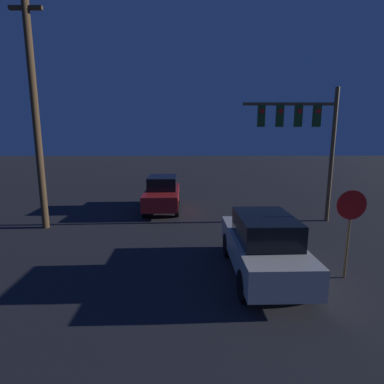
{
  "coord_description": "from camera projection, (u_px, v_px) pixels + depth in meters",
  "views": [
    {
      "loc": [
        -0.06,
        1.3,
        3.85
      ],
      "look_at": [
        0.0,
        11.88,
        1.86
      ],
      "focal_mm": 28.0,
      "sensor_mm": 36.0,
      "label": 1
    }
  ],
  "objects": [
    {
      "name": "traffic_signal_mast",
      "position": [
        305.0,
        129.0,
        13.02
      ],
      "size": [
        4.1,
        0.3,
        5.9
      ],
      "color": "brown",
      "rests_on": "ground_plane"
    },
    {
      "name": "car_far",
      "position": [
        162.0,
        193.0,
        15.63
      ],
      "size": [
        1.82,
        4.36,
        1.76
      ],
      "rotation": [
        0.0,
        0.0,
        3.17
      ],
      "color": "#B21E1E",
      "rests_on": "ground_plane"
    },
    {
      "name": "stop_sign",
      "position": [
        350.0,
        217.0,
        7.93
      ],
      "size": [
        0.79,
        0.07,
        2.45
      ],
      "color": "brown",
      "rests_on": "ground_plane"
    },
    {
      "name": "car_near",
      "position": [
        263.0,
        245.0,
        8.25
      ],
      "size": [
        1.82,
        4.36,
        1.76
      ],
      "rotation": [
        0.0,
        0.0,
        0.02
      ],
      "color": "beige",
      "rests_on": "ground_plane"
    },
    {
      "name": "utility_pole",
      "position": [
        35.0,
        110.0,
        11.85
      ],
      "size": [
        1.24,
        0.28,
        9.5
      ],
      "color": "#4C3823",
      "rests_on": "ground_plane"
    }
  ]
}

